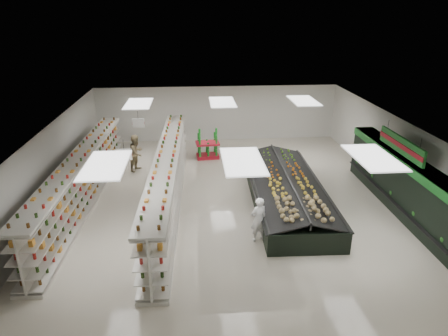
{
  "coord_description": "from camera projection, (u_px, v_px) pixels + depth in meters",
  "views": [
    {
      "loc": [
        -1.43,
        -14.97,
        7.38
      ],
      "look_at": [
        -0.23,
        0.13,
        1.29
      ],
      "focal_mm": 32.0,
      "sensor_mm": 36.0,
      "label": 1
    }
  ],
  "objects": [
    {
      "name": "hortifruti_banner",
      "position": [
        401.0,
        145.0,
        14.79
      ],
      "size": [
        0.12,
        3.2,
        0.95
      ],
      "color": "#1F7529",
      "rests_on": "ceiling"
    },
    {
      "name": "soda_endcap",
      "position": [
        207.0,
        144.0,
        20.87
      ],
      "size": [
        1.27,
        0.92,
        1.53
      ],
      "rotation": [
        0.0,
        0.0,
        0.09
      ],
      "color": "#AC1322",
      "rests_on": "floor"
    },
    {
      "name": "gondola_left",
      "position": [
        82.0,
        182.0,
        15.92
      ],
      "size": [
        1.23,
        11.7,
        2.02
      ],
      "rotation": [
        0.0,
        0.0,
        -0.03
      ],
      "color": "silver",
      "rests_on": "floor"
    },
    {
      "name": "wall_front",
      "position": [
        264.0,
        293.0,
        8.71
      ],
      "size": [
        14.0,
        0.02,
        3.2
      ],
      "primitive_type": "cube",
      "color": "silver",
      "rests_on": "floor"
    },
    {
      "name": "ceiling",
      "position": [
        230.0,
        124.0,
        15.51
      ],
      "size": [
        14.0,
        16.0,
        0.02
      ],
      "primitive_type": "cube",
      "color": "white",
      "rests_on": "wall_back"
    },
    {
      "name": "gondola_center",
      "position": [
        168.0,
        181.0,
        15.88
      ],
      "size": [
        1.27,
        12.18,
        2.11
      ],
      "rotation": [
        0.0,
        0.0,
        -0.03
      ],
      "color": "silver",
      "rests_on": "floor"
    },
    {
      "name": "produce_island",
      "position": [
        286.0,
        189.0,
        16.2
      ],
      "size": [
        3.08,
        7.92,
        1.17
      ],
      "rotation": [
        0.0,
        0.0,
        -0.03
      ],
      "color": "black",
      "rests_on": "floor"
    },
    {
      "name": "shopper_main",
      "position": [
        258.0,
        219.0,
        13.37
      ],
      "size": [
        0.67,
        0.55,
        1.59
      ],
      "primitive_type": "imported",
      "rotation": [
        0.0,
        0.0,
        3.48
      ],
      "color": "silver",
      "rests_on": "floor"
    },
    {
      "name": "wall_right",
      "position": [
        397.0,
        157.0,
        16.63
      ],
      "size": [
        0.02,
        16.0,
        3.2
      ],
      "primitive_type": "cube",
      "color": "silver",
      "rests_on": "floor"
    },
    {
      "name": "floor",
      "position": [
        230.0,
        198.0,
        16.71
      ],
      "size": [
        16.0,
        16.0,
        0.0
      ],
      "primitive_type": "plane",
      "color": "beige",
      "rests_on": "ground"
    },
    {
      "name": "aisle_sign_far",
      "position": [
        138.0,
        123.0,
        17.25
      ],
      "size": [
        0.52,
        0.06,
        0.75
      ],
      "color": "white",
      "rests_on": "ceiling"
    },
    {
      "name": "wall_left",
      "position": [
        52.0,
        167.0,
        15.59
      ],
      "size": [
        0.02,
        16.0,
        3.2
      ],
      "primitive_type": "cube",
      "color": "silver",
      "rests_on": "floor"
    },
    {
      "name": "produce_wall_case",
      "position": [
        402.0,
        180.0,
        15.34
      ],
      "size": [
        0.93,
        8.0,
        2.2
      ],
      "color": "black",
      "rests_on": "floor"
    },
    {
      "name": "shopper_background",
      "position": [
        137.0,
        153.0,
        19.23
      ],
      "size": [
        0.85,
        1.01,
        1.79
      ],
      "primitive_type": "imported",
      "rotation": [
        0.0,
        0.0,
        1.13
      ],
      "color": "#997A5E",
      "rests_on": "floor"
    },
    {
      "name": "wall_back",
      "position": [
        217.0,
        114.0,
        23.51
      ],
      "size": [
        14.0,
        0.02,
        3.2
      ],
      "primitive_type": "cube",
      "color": "silver",
      "rests_on": "floor"
    },
    {
      "name": "aisle_sign_near",
      "position": [
        124.0,
        155.0,
        13.55
      ],
      "size": [
        0.52,
        0.06,
        0.75
      ],
      "color": "white",
      "rests_on": "ceiling"
    }
  ]
}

